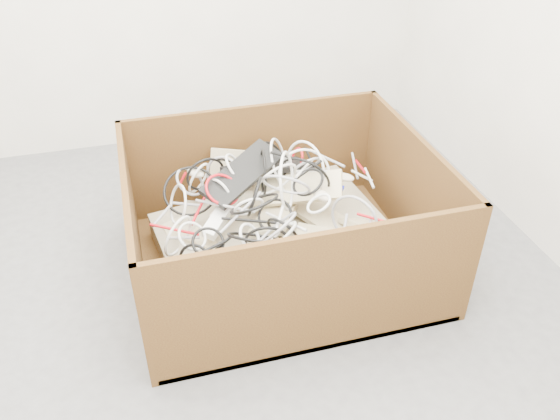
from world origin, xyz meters
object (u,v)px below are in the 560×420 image
object	(u,v)px
power_strip_right	(243,264)
cardboard_box	(277,242)
power_strip_left	(226,208)
vga_plug	(338,188)

from	to	relation	value
power_strip_right	cardboard_box	bearing A→B (deg)	60.44
cardboard_box	power_strip_left	world-z (taller)	cardboard_box
power_strip_right	power_strip_left	bearing A→B (deg)	95.08
cardboard_box	vga_plug	distance (m)	0.36
cardboard_box	power_strip_right	xyz separation A→B (m)	(-0.22, -0.32, 0.18)
power_strip_left	power_strip_right	size ratio (longest dim) A/B	1.06
vga_plug	power_strip_left	bearing A→B (deg)	-140.07
cardboard_box	power_strip_left	xyz separation A→B (m)	(-0.22, 0.03, 0.20)
power_strip_left	cardboard_box	bearing A→B (deg)	-57.23
power_strip_right	vga_plug	size ratio (longest dim) A/B	6.68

